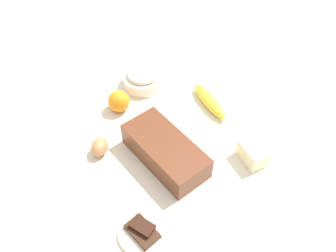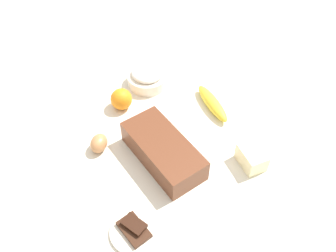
{
  "view_description": "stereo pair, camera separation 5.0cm",
  "coord_description": "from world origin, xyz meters",
  "px_view_note": "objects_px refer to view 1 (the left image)",
  "views": [
    {
      "loc": [
        -0.7,
        0.35,
        0.92
      ],
      "look_at": [
        0.0,
        0.0,
        0.04
      ],
      "focal_mm": 39.33,
      "sensor_mm": 36.0,
      "label": 1
    },
    {
      "loc": [
        -0.72,
        0.3,
        0.92
      ],
      "look_at": [
        0.0,
        0.0,
        0.04
      ],
      "focal_mm": 39.33,
      "sensor_mm": 36.0,
      "label": 2
    }
  ],
  "objects_px": {
    "loaf_pan": "(165,151)",
    "chocolate_plate": "(142,232)",
    "orange_fruit": "(119,101)",
    "egg_near_butter": "(100,147)",
    "banana": "(210,101)",
    "flour_bowl": "(143,78)",
    "butter_block": "(253,153)"
  },
  "relations": [
    {
      "from": "loaf_pan",
      "to": "chocolate_plate",
      "type": "distance_m",
      "value": 0.26
    },
    {
      "from": "orange_fruit",
      "to": "loaf_pan",
      "type": "bearing_deg",
      "value": -169.82
    },
    {
      "from": "loaf_pan",
      "to": "orange_fruit",
      "type": "xyz_separation_m",
      "value": [
        0.26,
        0.05,
        -0.0
      ]
    },
    {
      "from": "loaf_pan",
      "to": "egg_near_butter",
      "type": "distance_m",
      "value": 0.21
    },
    {
      "from": "banana",
      "to": "orange_fruit",
      "type": "xyz_separation_m",
      "value": [
        0.12,
        0.29,
        0.02
      ]
    },
    {
      "from": "flour_bowl",
      "to": "banana",
      "type": "xyz_separation_m",
      "value": [
        -0.2,
        -0.16,
        -0.01
      ]
    },
    {
      "from": "orange_fruit",
      "to": "flour_bowl",
      "type": "bearing_deg",
      "value": -57.93
    },
    {
      "from": "banana",
      "to": "butter_block",
      "type": "relative_size",
      "value": 2.11
    },
    {
      "from": "butter_block",
      "to": "loaf_pan",
      "type": "bearing_deg",
      "value": 63.45
    },
    {
      "from": "loaf_pan",
      "to": "orange_fruit",
      "type": "bearing_deg",
      "value": -2.73
    },
    {
      "from": "butter_block",
      "to": "chocolate_plate",
      "type": "xyz_separation_m",
      "value": [
        -0.08,
        0.4,
        -0.02
      ]
    },
    {
      "from": "flour_bowl",
      "to": "orange_fruit",
      "type": "distance_m",
      "value": 0.15
    },
    {
      "from": "orange_fruit",
      "to": "chocolate_plate",
      "type": "xyz_separation_m",
      "value": [
        -0.46,
        0.11,
        -0.03
      ]
    },
    {
      "from": "banana",
      "to": "egg_near_butter",
      "type": "relative_size",
      "value": 2.78
    },
    {
      "from": "loaf_pan",
      "to": "egg_near_butter",
      "type": "relative_size",
      "value": 4.41
    },
    {
      "from": "banana",
      "to": "orange_fruit",
      "type": "distance_m",
      "value": 0.31
    },
    {
      "from": "orange_fruit",
      "to": "chocolate_plate",
      "type": "bearing_deg",
      "value": 165.96
    },
    {
      "from": "flour_bowl",
      "to": "chocolate_plate",
      "type": "bearing_deg",
      "value": 155.98
    },
    {
      "from": "banana",
      "to": "chocolate_plate",
      "type": "bearing_deg",
      "value": 129.78
    },
    {
      "from": "loaf_pan",
      "to": "flour_bowl",
      "type": "relative_size",
      "value": 2.05
    },
    {
      "from": "egg_near_butter",
      "to": "chocolate_plate",
      "type": "bearing_deg",
      "value": -178.56
    },
    {
      "from": "flour_bowl",
      "to": "orange_fruit",
      "type": "bearing_deg",
      "value": 122.07
    },
    {
      "from": "flour_bowl",
      "to": "butter_block",
      "type": "bearing_deg",
      "value": -160.68
    },
    {
      "from": "flour_bowl",
      "to": "egg_near_butter",
      "type": "xyz_separation_m",
      "value": [
        -0.23,
        0.25,
        -0.01
      ]
    },
    {
      "from": "orange_fruit",
      "to": "egg_near_butter",
      "type": "height_order",
      "value": "orange_fruit"
    },
    {
      "from": "banana",
      "to": "chocolate_plate",
      "type": "relative_size",
      "value": 1.46
    },
    {
      "from": "loaf_pan",
      "to": "butter_block",
      "type": "distance_m",
      "value": 0.27
    },
    {
      "from": "flour_bowl",
      "to": "chocolate_plate",
      "type": "distance_m",
      "value": 0.59
    },
    {
      "from": "egg_near_butter",
      "to": "loaf_pan",
      "type": "bearing_deg",
      "value": -124.03
    },
    {
      "from": "loaf_pan",
      "to": "orange_fruit",
      "type": "relative_size",
      "value": 4.05
    },
    {
      "from": "orange_fruit",
      "to": "chocolate_plate",
      "type": "distance_m",
      "value": 0.47
    },
    {
      "from": "loaf_pan",
      "to": "banana",
      "type": "relative_size",
      "value": 1.59
    }
  ]
}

